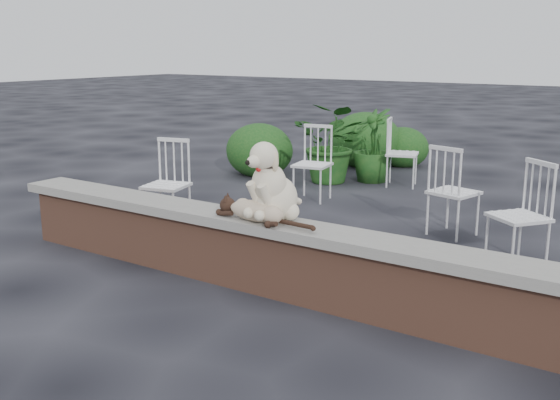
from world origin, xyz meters
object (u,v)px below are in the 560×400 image
Objects in this scene: chair_b at (312,163)px; chair_a at (166,184)px; cat at (257,210)px; chair_c at (454,191)px; dog at (276,179)px; potted_plant_a at (333,143)px; potted_plant_b at (372,145)px; chair_d at (519,215)px; chair_e at (402,153)px.

chair_a is at bearing -118.16° from chair_b.
chair_c reaches higher than cat.
dog is 4.27m from potted_plant_a.
cat is at bearing -68.13° from potted_plant_a.
chair_b is 1.49m from potted_plant_b.
chair_a is at bearing 42.13° from chair_c.
cat is at bearing -41.70° from chair_a.
chair_a is 0.83× the size of potted_plant_a.
chair_a is 1.00× the size of chair_d.
chair_c is at bearing 83.27° from dog.
potted_plant_a is 0.59m from potted_plant_b.
potted_plant_b is (-2.73, 2.66, 0.05)m from chair_d.
chair_a is at bearing 166.02° from dog.
chair_c is 2.09m from chair_b.
chair_b is (-2.02, 0.53, 0.00)m from chair_c.
dog is 3.15m from chair_b.
cat is 4.37m from potted_plant_a.
chair_b is (0.64, 1.95, 0.00)m from chair_a.
chair_d is at bearing -32.58° from chair_b.
chair_a is 1.00× the size of chair_b.
dog is at bearing 71.03° from cat.
chair_d is at bearing 155.67° from chair_c.
chair_a is (-1.23, -3.38, 0.00)m from chair_e.
chair_c is at bearing -161.61° from chair_e.
dog is at bearing -66.38° from potted_plant_a.
potted_plant_b is at bearing 114.12° from cat.
chair_b is at bearing -165.51° from chair_d.
dog reaches higher than chair_d.
chair_e is at bearing 109.63° from dog.
chair_d is (2.24, -2.61, 0.00)m from chair_e.
dog is 0.68× the size of chair_d.
chair_c is 1.03m from chair_d.
cat is 1.17× the size of chair_a.
potted_plant_b is at bearing 42.05° from potted_plant_a.
chair_d is 0.83× the size of potted_plant_a.
cat is 2.19m from chair_a.
chair_d is 3.89m from potted_plant_a.
chair_e is 0.83× the size of potted_plant_a.
chair_c and chair_b have the same top height.
chair_e is at bearing -39.81° from chair_c.
chair_e is 1.55m from chair_b.
chair_b is at bearing 122.72° from cat.
potted_plant_a is (-0.33, 1.09, 0.10)m from chair_b.
chair_a is at bearing -95.79° from potted_plant_a.
potted_plant_b reaches higher than chair_d.
chair_c is 2.86m from potted_plant_a.
chair_e is 3.59m from chair_a.
cat is 1.17× the size of chair_e.
chair_d is 0.90× the size of potted_plant_b.
chair_a is 2.05m from chair_b.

